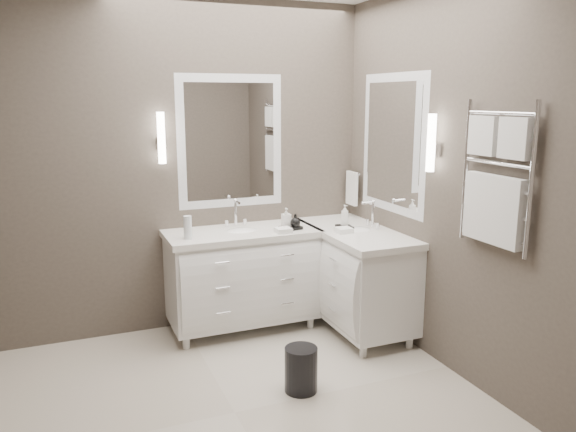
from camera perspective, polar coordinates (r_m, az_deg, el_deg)
name	(u,v)px	position (r m, az deg, el deg)	size (l,w,h in m)	color
floor	(235,413)	(3.69, -5.44, -19.33)	(3.20, 3.00, 0.01)	beige
wall_back	(177,168)	(4.66, -11.19, 4.82)	(3.20, 0.01, 2.70)	#4B433C
wall_front	(362,273)	(1.85, 7.48, -5.74)	(3.20, 0.01, 2.70)	#4B433C
wall_right	(459,182)	(3.96, 16.97, 3.31)	(0.01, 3.00, 2.70)	#4B433C
vanity_back	(242,273)	(4.68, -4.65, -5.80)	(1.24, 0.59, 0.97)	white
vanity_right	(354,272)	(4.73, 6.77, -5.66)	(0.59, 1.24, 0.97)	white
mirror_back	(231,142)	(4.73, -5.85, 7.52)	(0.90, 0.02, 1.10)	white
mirror_right	(393,144)	(4.58, 10.61, 7.24)	(0.02, 0.90, 1.10)	white
sconce_back	(161,139)	(4.53, -12.74, 7.65)	(0.06, 0.06, 0.40)	white
sconce_right	(431,144)	(4.06, 14.33, 7.10)	(0.06, 0.06, 0.40)	white
towel_bar_corner	(352,188)	(5.08, 6.51, 2.88)	(0.03, 0.22, 0.30)	white
towel_ladder	(495,185)	(3.62, 20.31, 3.00)	(0.06, 0.58, 0.90)	white
waste_bin	(301,369)	(3.84, 1.33, -15.31)	(0.22, 0.22, 0.30)	black
amenity_tray_back	(291,228)	(4.60, 0.26, -1.20)	(0.17, 0.12, 0.02)	black
amenity_tray_right	(345,227)	(4.65, 5.76, -1.15)	(0.12, 0.15, 0.02)	black
water_bottle	(188,227)	(4.34, -10.15, -1.15)	(0.06, 0.06, 0.18)	silver
soap_bottle_a	(286,217)	(4.59, -0.18, -0.12)	(0.07, 0.07, 0.15)	white
soap_bottle_b	(295,220)	(4.57, 0.75, -0.45)	(0.08, 0.08, 0.11)	black
soap_bottle_c	(345,215)	(4.63, 5.79, 0.06)	(0.07, 0.07, 0.18)	white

